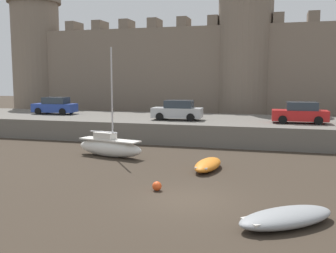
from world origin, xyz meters
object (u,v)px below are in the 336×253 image
(rowboat_near_channel_right, at_px, (286,217))
(car_quay_centre_west, at_px, (178,111))
(sailboat_near_channel_left, at_px, (110,146))
(rowboat_midflat_right, at_px, (208,164))
(car_quay_centre_east, at_px, (300,113))
(car_quay_west, at_px, (55,106))
(mooring_buoy_off_centre, at_px, (157,186))

(rowboat_near_channel_right, height_order, car_quay_centre_west, car_quay_centre_west)
(sailboat_near_channel_left, bearing_deg, rowboat_midflat_right, -16.44)
(car_quay_centre_east, relative_size, car_quay_west, 1.00)
(rowboat_near_channel_right, height_order, rowboat_midflat_right, rowboat_midflat_right)
(car_quay_west, bearing_deg, car_quay_centre_east, -4.50)
(rowboat_midflat_right, distance_m, mooring_buoy_off_centre, 4.85)
(sailboat_near_channel_left, xyz_separation_m, rowboat_near_channel_right, (10.81, -9.41, -0.36))
(sailboat_near_channel_left, distance_m, car_quay_centre_west, 8.73)
(rowboat_near_channel_right, xyz_separation_m, car_quay_centre_east, (1.24, 17.85, 2.09))
(rowboat_near_channel_right, distance_m, mooring_buoy_off_centre, 6.22)
(rowboat_near_channel_right, relative_size, car_quay_west, 0.93)
(car_quay_centre_west, height_order, car_quay_west, same)
(mooring_buoy_off_centre, bearing_deg, sailboat_near_channel_left, 128.58)
(rowboat_midflat_right, relative_size, car_quay_centre_west, 0.80)
(mooring_buoy_off_centre, xyz_separation_m, car_quay_west, (-15.47, 16.80, 2.18))
(sailboat_near_channel_left, height_order, car_quay_centre_east, sailboat_near_channel_left)
(sailboat_near_channel_left, distance_m, rowboat_midflat_right, 7.08)
(rowboat_near_channel_right, distance_m, car_quay_centre_west, 19.61)
(rowboat_midflat_right, distance_m, car_quay_west, 21.01)
(rowboat_near_channel_right, height_order, mooring_buoy_off_centre, rowboat_near_channel_right)
(rowboat_midflat_right, xyz_separation_m, car_quay_centre_west, (-4.34, 10.20, 2.08))
(car_quay_centre_west, bearing_deg, rowboat_near_channel_right, -64.58)
(mooring_buoy_off_centre, bearing_deg, car_quay_centre_east, 65.73)
(rowboat_near_channel_right, bearing_deg, sailboat_near_channel_left, 138.96)
(rowboat_near_channel_right, distance_m, car_quay_west, 28.82)
(rowboat_midflat_right, xyz_separation_m, mooring_buoy_off_centre, (-1.51, -4.60, -0.10))
(car_quay_west, bearing_deg, car_quay_centre_west, -8.96)
(mooring_buoy_off_centre, relative_size, car_quay_west, 0.10)
(sailboat_near_channel_left, bearing_deg, car_quay_centre_east, 35.01)
(rowboat_midflat_right, bearing_deg, sailboat_near_channel_left, 163.56)
(car_quay_centre_west, height_order, car_quay_centre_east, same)
(sailboat_near_channel_left, distance_m, mooring_buoy_off_centre, 8.46)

